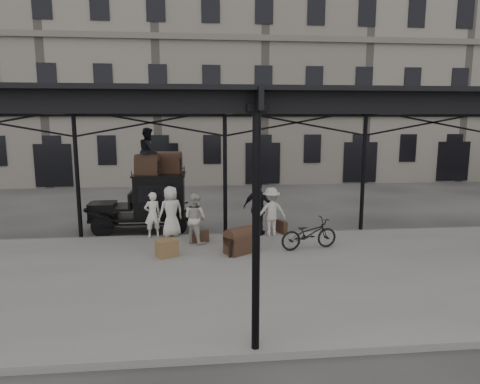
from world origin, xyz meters
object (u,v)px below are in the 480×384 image
object	(u,v)px
steamer_trunk_roof_near	(147,166)
steamer_trunk_platform	(240,242)
bicycle	(309,234)
porter_left	(153,214)
taxi	(152,200)
porter_official	(259,208)

from	to	relation	value
steamer_trunk_roof_near	steamer_trunk_platform	world-z (taller)	steamer_trunk_roof_near
steamer_trunk_roof_near	bicycle	bearing A→B (deg)	-21.74
porter_left	bicycle	bearing A→B (deg)	139.96
porter_left	bicycle	world-z (taller)	porter_left
taxi	porter_official	xyz separation A→B (m)	(3.83, -1.44, -0.10)
porter_official	steamer_trunk_roof_near	xyz separation A→B (m)	(-3.91, 1.19, 1.38)
porter_official	steamer_trunk_platform	size ratio (longest dim) A/B	2.09
bicycle	steamer_trunk_platform	world-z (taller)	bicycle
taxi	steamer_trunk_roof_near	size ratio (longest dim) A/B	4.33
taxi	steamer_trunk_platform	bearing A→B (deg)	-49.16
bicycle	steamer_trunk_roof_near	size ratio (longest dim) A/B	2.21
taxi	steamer_trunk_platform	distance (m)	4.61
bicycle	steamer_trunk_platform	distance (m)	2.19
steamer_trunk_roof_near	porter_left	bearing A→B (deg)	-69.28
taxi	porter_official	size ratio (longest dim) A/B	1.91
taxi	bicycle	bearing A→B (deg)	-32.37
porter_official	bicycle	distance (m)	2.30
bicycle	steamer_trunk_roof_near	world-z (taller)	steamer_trunk_roof_near
taxi	steamer_trunk_platform	xyz separation A→B (m)	(2.98, -3.45, -0.72)
steamer_trunk_roof_near	porter_official	bearing A→B (deg)	-8.77
porter_official	taxi	bearing A→B (deg)	6.29
porter_left	steamer_trunk_platform	bearing A→B (deg)	124.26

